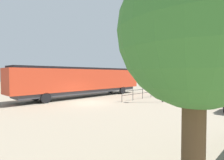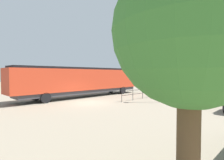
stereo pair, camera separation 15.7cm
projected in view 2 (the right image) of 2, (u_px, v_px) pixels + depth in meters
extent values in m
plane|color=gray|center=(89.00, 103.00, 18.78)|extent=(120.00, 120.00, 0.00)
cube|color=red|center=(85.00, 79.00, 23.52)|extent=(2.85, 18.81, 2.62)
cube|color=black|center=(126.00, 81.00, 29.46)|extent=(2.74, 2.06, 1.84)
cube|color=black|center=(85.00, 69.00, 23.47)|extent=(2.57, 18.06, 0.24)
cube|color=#38383D|center=(85.00, 91.00, 23.57)|extent=(2.57, 17.30, 0.45)
cylinder|color=black|center=(111.00, 89.00, 28.74)|extent=(0.30, 1.10, 1.10)
cylinder|color=black|center=(123.00, 90.00, 26.94)|extent=(0.30, 1.10, 1.10)
cylinder|color=black|center=(36.00, 96.00, 20.22)|extent=(0.30, 1.10, 1.10)
cylinder|color=black|center=(46.00, 98.00, 18.42)|extent=(0.30, 1.10, 1.10)
cylinder|color=#2D2D2D|center=(163.00, 75.00, 19.00)|extent=(0.16, 0.16, 5.77)
sphere|color=silver|center=(163.00, 47.00, 18.89)|extent=(0.54, 0.54, 0.54)
cube|color=black|center=(147.00, 89.00, 22.41)|extent=(0.04, 9.58, 0.04)
cube|color=black|center=(147.00, 92.00, 22.43)|extent=(0.04, 9.58, 0.04)
cylinder|color=black|center=(122.00, 96.00, 19.04)|extent=(0.05, 0.05, 1.26)
cylinder|color=black|center=(133.00, 95.00, 20.40)|extent=(0.05, 0.05, 1.26)
cylinder|color=black|center=(143.00, 94.00, 21.75)|extent=(0.05, 0.05, 1.26)
cylinder|color=black|center=(151.00, 92.00, 23.11)|extent=(0.05, 0.05, 1.26)
cylinder|color=black|center=(159.00, 91.00, 24.46)|extent=(0.05, 0.05, 1.26)
cylinder|color=black|center=(166.00, 90.00, 25.82)|extent=(0.05, 0.05, 1.26)
cylinder|color=brown|center=(188.00, 145.00, 4.24)|extent=(0.54, 0.54, 2.68)
sphere|color=#3D7A33|center=(190.00, 30.00, 4.14)|extent=(3.67, 3.67, 3.67)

